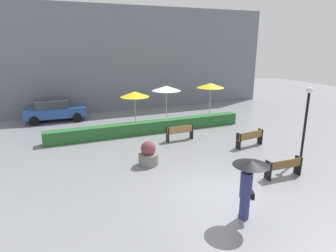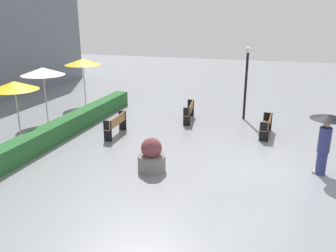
{
  "view_description": "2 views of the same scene",
  "coord_description": "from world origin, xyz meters",
  "px_view_note": "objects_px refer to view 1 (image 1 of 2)",
  "views": [
    {
      "loc": [
        -5.58,
        -8.47,
        5.47
      ],
      "look_at": [
        0.28,
        5.33,
        1.25
      ],
      "focal_mm": 31.39,
      "sensor_mm": 36.0,
      "label": 1
    },
    {
      "loc": [
        -11.44,
        -0.09,
        4.97
      ],
      "look_at": [
        0.72,
        3.74,
        0.89
      ],
      "focal_mm": 37.2,
      "sensor_mm": 36.0,
      "label": 2
    }
  ],
  "objects_px": {
    "lamp_post": "(306,116)",
    "bench_back_row": "(180,131)",
    "patio_umbrella_white": "(166,88)",
    "patio_umbrella_yellow": "(135,94)",
    "patio_umbrella_yellow_far": "(211,85)",
    "parked_car": "(55,110)",
    "bench_near_right": "(284,166)",
    "bench_far_right": "(250,137)",
    "pedestrian_with_umbrella": "(248,179)",
    "planter_pot": "(148,155)"
  },
  "relations": [
    {
      "from": "lamp_post",
      "to": "bench_back_row",
      "type": "bearing_deg",
      "value": 130.04
    },
    {
      "from": "lamp_post",
      "to": "patio_umbrella_white",
      "type": "height_order",
      "value": "lamp_post"
    },
    {
      "from": "patio_umbrella_yellow",
      "to": "patio_umbrella_white",
      "type": "xyz_separation_m",
      "value": [
        2.42,
        0.41,
        0.2
      ]
    },
    {
      "from": "patio_umbrella_yellow_far",
      "to": "parked_car",
      "type": "bearing_deg",
      "value": 161.91
    },
    {
      "from": "bench_near_right",
      "to": "patio_umbrella_white",
      "type": "height_order",
      "value": "patio_umbrella_white"
    },
    {
      "from": "bench_far_right",
      "to": "patio_umbrella_yellow_far",
      "type": "distance_m",
      "value": 6.96
    },
    {
      "from": "bench_back_row",
      "to": "pedestrian_with_umbrella",
      "type": "height_order",
      "value": "pedestrian_with_umbrella"
    },
    {
      "from": "pedestrian_with_umbrella",
      "to": "patio_umbrella_yellow",
      "type": "distance_m",
      "value": 11.74
    },
    {
      "from": "patio_umbrella_white",
      "to": "parked_car",
      "type": "relative_size",
      "value": 0.62
    },
    {
      "from": "lamp_post",
      "to": "bench_far_right",
      "type": "bearing_deg",
      "value": 113.81
    },
    {
      "from": "bench_back_row",
      "to": "patio_umbrella_yellow",
      "type": "bearing_deg",
      "value": 113.32
    },
    {
      "from": "bench_back_row",
      "to": "bench_near_right",
      "type": "relative_size",
      "value": 1.0
    },
    {
      "from": "patio_umbrella_yellow",
      "to": "parked_car",
      "type": "height_order",
      "value": "patio_umbrella_yellow"
    },
    {
      "from": "bench_near_right",
      "to": "pedestrian_with_umbrella",
      "type": "relative_size",
      "value": 0.84
    },
    {
      "from": "bench_back_row",
      "to": "bench_near_right",
      "type": "bearing_deg",
      "value": -72.65
    },
    {
      "from": "planter_pot",
      "to": "patio_umbrella_white",
      "type": "height_order",
      "value": "patio_umbrella_white"
    },
    {
      "from": "parked_car",
      "to": "bench_back_row",
      "type": "bearing_deg",
      "value": -49.66
    },
    {
      "from": "pedestrian_with_umbrella",
      "to": "planter_pot",
      "type": "height_order",
      "value": "pedestrian_with_umbrella"
    },
    {
      "from": "planter_pot",
      "to": "patio_umbrella_yellow",
      "type": "height_order",
      "value": "patio_umbrella_yellow"
    },
    {
      "from": "patio_umbrella_yellow",
      "to": "lamp_post",
      "type": "bearing_deg",
      "value": -56.3
    },
    {
      "from": "lamp_post",
      "to": "parked_car",
      "type": "distance_m",
      "value": 16.59
    },
    {
      "from": "patio_umbrella_yellow",
      "to": "parked_car",
      "type": "xyz_separation_m",
      "value": [
        -4.91,
        3.97,
        -1.44
      ]
    },
    {
      "from": "bench_near_right",
      "to": "patio_umbrella_yellow_far",
      "type": "height_order",
      "value": "patio_umbrella_yellow_far"
    },
    {
      "from": "bench_back_row",
      "to": "bench_near_right",
      "type": "xyz_separation_m",
      "value": [
        1.93,
        -6.18,
        -0.05
      ]
    },
    {
      "from": "planter_pot",
      "to": "parked_car",
      "type": "distance_m",
      "value": 10.93
    },
    {
      "from": "lamp_post",
      "to": "pedestrian_with_umbrella",
      "type": "bearing_deg",
      "value": -151.5
    },
    {
      "from": "patio_umbrella_yellow",
      "to": "parked_car",
      "type": "relative_size",
      "value": 0.57
    },
    {
      "from": "patio_umbrella_white",
      "to": "parked_car",
      "type": "xyz_separation_m",
      "value": [
        -7.33,
        3.56,
        -1.64
      ]
    },
    {
      "from": "bench_far_right",
      "to": "patio_umbrella_white",
      "type": "bearing_deg",
      "value": 108.88
    },
    {
      "from": "bench_near_right",
      "to": "bench_far_right",
      "type": "relative_size",
      "value": 0.96
    },
    {
      "from": "planter_pot",
      "to": "patio_umbrella_yellow",
      "type": "distance_m",
      "value": 6.71
    },
    {
      "from": "bench_far_right",
      "to": "patio_umbrella_yellow",
      "type": "distance_m",
      "value": 7.9
    },
    {
      "from": "bench_far_right",
      "to": "lamp_post",
      "type": "relative_size",
      "value": 0.5
    },
    {
      "from": "patio_umbrella_white",
      "to": "bench_near_right",
      "type": "bearing_deg",
      "value": -83.94
    },
    {
      "from": "planter_pot",
      "to": "patio_umbrella_yellow_far",
      "type": "relative_size",
      "value": 0.43
    },
    {
      "from": "bench_far_right",
      "to": "patio_umbrella_yellow",
      "type": "xyz_separation_m",
      "value": [
        -4.66,
        6.13,
        1.73
      ]
    },
    {
      "from": "patio_umbrella_white",
      "to": "patio_umbrella_yellow_far",
      "type": "bearing_deg",
      "value": -0.05
    },
    {
      "from": "patio_umbrella_yellow_far",
      "to": "lamp_post",
      "type": "bearing_deg",
      "value": -91.45
    },
    {
      "from": "bench_near_right",
      "to": "lamp_post",
      "type": "height_order",
      "value": "lamp_post"
    },
    {
      "from": "planter_pot",
      "to": "lamp_post",
      "type": "distance_m",
      "value": 7.64
    },
    {
      "from": "parked_car",
      "to": "pedestrian_with_umbrella",
      "type": "bearing_deg",
      "value": -72.21
    },
    {
      "from": "lamp_post",
      "to": "parked_car",
      "type": "relative_size",
      "value": 0.83
    },
    {
      "from": "parked_car",
      "to": "patio_umbrella_yellow",
      "type": "bearing_deg",
      "value": -39.0
    },
    {
      "from": "patio_umbrella_yellow",
      "to": "patio_umbrella_yellow_far",
      "type": "height_order",
      "value": "patio_umbrella_yellow_far"
    },
    {
      "from": "patio_umbrella_yellow_far",
      "to": "planter_pot",
      "type": "bearing_deg",
      "value": -137.27
    },
    {
      "from": "bench_far_right",
      "to": "parked_car",
      "type": "bearing_deg",
      "value": 133.42
    },
    {
      "from": "pedestrian_with_umbrella",
      "to": "patio_umbrella_yellow",
      "type": "relative_size",
      "value": 0.82
    },
    {
      "from": "patio_umbrella_yellow",
      "to": "parked_car",
      "type": "distance_m",
      "value": 6.48
    },
    {
      "from": "patio_umbrella_yellow",
      "to": "patio_umbrella_white",
      "type": "relative_size",
      "value": 0.92
    },
    {
      "from": "bench_near_right",
      "to": "patio_umbrella_white",
      "type": "relative_size",
      "value": 0.64
    }
  ]
}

